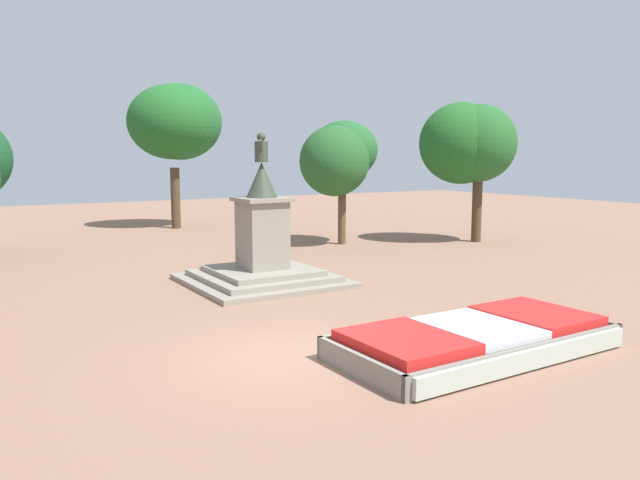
# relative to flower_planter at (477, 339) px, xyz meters

# --- Properties ---
(ground_plane) EXTENTS (88.65, 88.65, 0.00)m
(ground_plane) POSITION_rel_flower_planter_xyz_m (-3.39, 1.80, -0.29)
(ground_plane) COLOR #8C6651
(flower_planter) EXTENTS (5.97, 2.87, 0.62)m
(flower_planter) POSITION_rel_flower_planter_xyz_m (0.00, 0.00, 0.00)
(flower_planter) COLOR #38281C
(flower_planter) RESTS_ON ground_plane
(statue_monument) EXTENTS (4.52, 4.52, 4.68)m
(statue_monument) POSITION_rel_flower_planter_xyz_m (-0.64, 8.54, 0.66)
(statue_monument) COLOR gray
(statue_monument) RESTS_ON ground_plane
(park_tree_behind_statue) EXTENTS (4.31, 4.05, 6.40)m
(park_tree_behind_statue) POSITION_rel_flower_planter_xyz_m (11.71, 12.36, 4.23)
(park_tree_behind_statue) COLOR #4C3823
(park_tree_behind_statue) RESTS_ON ground_plane
(park_tree_far_right) EXTENTS (5.22, 4.72, 7.93)m
(park_tree_far_right) POSITION_rel_flower_planter_xyz_m (2.21, 25.16, 5.52)
(park_tree_far_right) COLOR #4C3823
(park_tree_far_right) RESTS_ON ground_plane
(park_tree_street_side) EXTENTS (3.93, 3.61, 5.55)m
(park_tree_street_side) POSITION_rel_flower_planter_xyz_m (6.12, 14.58, 3.67)
(park_tree_street_side) COLOR brown
(park_tree_street_side) RESTS_ON ground_plane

